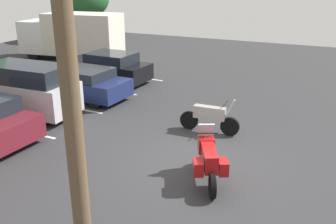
{
  "coord_description": "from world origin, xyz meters",
  "views": [
    {
      "loc": [
        -9.24,
        -3.45,
        5.15
      ],
      "look_at": [
        1.23,
        1.52,
        0.93
      ],
      "focal_mm": 40.04,
      "sensor_mm": 36.0,
      "label": 1
    }
  ],
  "objects_px": {
    "motorcycle_second": "(210,117)",
    "car_silver": "(22,89)",
    "box_truck": "(73,35)",
    "utility_pole": "(69,79)",
    "car_navy": "(77,83)",
    "motorcycle_touring": "(208,158)",
    "car_black": "(106,67)"
  },
  "relations": [
    {
      "from": "motorcycle_second",
      "to": "car_silver",
      "type": "height_order",
      "value": "car_silver"
    },
    {
      "from": "box_truck",
      "to": "utility_pole",
      "type": "height_order",
      "value": "utility_pole"
    },
    {
      "from": "motorcycle_second",
      "to": "car_silver",
      "type": "relative_size",
      "value": 0.46
    },
    {
      "from": "car_navy",
      "to": "box_truck",
      "type": "relative_size",
      "value": 0.73
    },
    {
      "from": "motorcycle_touring",
      "to": "car_silver",
      "type": "relative_size",
      "value": 0.42
    },
    {
      "from": "motorcycle_touring",
      "to": "box_truck",
      "type": "distance_m",
      "value": 17.14
    },
    {
      "from": "car_silver",
      "to": "box_truck",
      "type": "xyz_separation_m",
      "value": [
        9.23,
        4.93,
        0.54
      ]
    },
    {
      "from": "car_navy",
      "to": "car_silver",
      "type": "bearing_deg",
      "value": 168.87
    },
    {
      "from": "motorcycle_touring",
      "to": "motorcycle_second",
      "type": "distance_m",
      "value": 3.29
    },
    {
      "from": "motorcycle_second",
      "to": "box_truck",
      "type": "xyz_separation_m",
      "value": [
        7.82,
        12.1,
        1.0
      ]
    },
    {
      "from": "car_silver",
      "to": "car_black",
      "type": "xyz_separation_m",
      "value": [
        5.49,
        -0.12,
        -0.29
      ]
    },
    {
      "from": "car_navy",
      "to": "utility_pole",
      "type": "distance_m",
      "value": 11.98
    },
    {
      "from": "motorcycle_touring",
      "to": "motorcycle_second",
      "type": "bearing_deg",
      "value": 18.75
    },
    {
      "from": "motorcycle_second",
      "to": "box_truck",
      "type": "bearing_deg",
      "value": 57.12
    },
    {
      "from": "motorcycle_touring",
      "to": "car_navy",
      "type": "xyz_separation_m",
      "value": [
        4.36,
        7.71,
        0.05
      ]
    },
    {
      "from": "motorcycle_touring",
      "to": "car_navy",
      "type": "distance_m",
      "value": 8.86
    },
    {
      "from": "utility_pole",
      "to": "car_silver",
      "type": "bearing_deg",
      "value": 50.9
    },
    {
      "from": "car_black",
      "to": "utility_pole",
      "type": "bearing_deg",
      "value": -147.04
    },
    {
      "from": "motorcycle_touring",
      "to": "car_navy",
      "type": "height_order",
      "value": "motorcycle_touring"
    },
    {
      "from": "box_truck",
      "to": "utility_pole",
      "type": "bearing_deg",
      "value": -140.74
    },
    {
      "from": "motorcycle_touring",
      "to": "car_black",
      "type": "distance_m",
      "value": 10.84
    },
    {
      "from": "car_silver",
      "to": "car_black",
      "type": "distance_m",
      "value": 5.5
    },
    {
      "from": "car_silver",
      "to": "box_truck",
      "type": "height_order",
      "value": "box_truck"
    },
    {
      "from": "car_navy",
      "to": "box_truck",
      "type": "height_order",
      "value": "box_truck"
    },
    {
      "from": "car_black",
      "to": "motorcycle_second",
      "type": "bearing_deg",
      "value": -120.08
    },
    {
      "from": "motorcycle_second",
      "to": "utility_pole",
      "type": "relative_size",
      "value": 0.29
    },
    {
      "from": "car_navy",
      "to": "motorcycle_touring",
      "type": "bearing_deg",
      "value": -119.47
    },
    {
      "from": "motorcycle_touring",
      "to": "car_silver",
      "type": "xyz_separation_m",
      "value": [
        1.71,
        8.23,
        0.38
      ]
    },
    {
      "from": "car_navy",
      "to": "car_black",
      "type": "xyz_separation_m",
      "value": [
        2.84,
        0.4,
        0.04
      ]
    },
    {
      "from": "motorcycle_second",
      "to": "car_black",
      "type": "distance_m",
      "value": 8.15
    },
    {
      "from": "car_silver",
      "to": "box_truck",
      "type": "bearing_deg",
      "value": 28.11
    },
    {
      "from": "box_truck",
      "to": "motorcycle_touring",
      "type": "bearing_deg",
      "value": -129.74
    }
  ]
}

